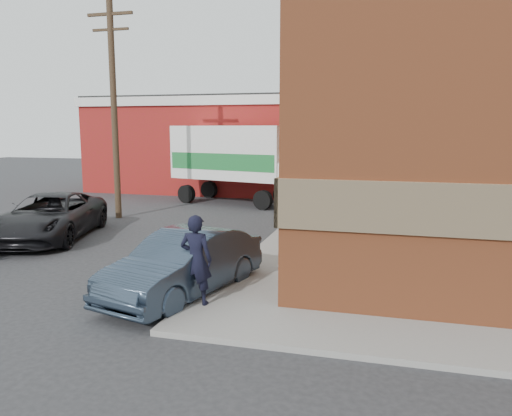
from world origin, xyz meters
The scene contains 8 objects.
ground centered at (0.00, 0.00, 0.00)m, with size 90.00×90.00×0.00m, color #28282B.
sidewalk_west centered at (0.60, 9.00, 0.06)m, with size 1.80×18.00×0.12m, color gray.
warehouse centered at (-6.00, 20.00, 2.81)m, with size 16.30×8.30×5.60m.
utility_pole centered at (-7.50, 9.00, 4.75)m, with size 2.00×0.26×9.00m.
man centered at (-0.20, -0.25, 1.07)m, with size 0.70×0.46×1.91m, color black.
sedan centered at (-0.80, 0.50, 0.74)m, with size 1.56×4.47×1.47m, color #2D3A4B.
suv_a centered at (-7.64, 4.78, 0.77)m, with size 2.56×5.56×1.55m, color black.
box_truck centered at (-3.26, 14.00, 2.24)m, with size 8.21×4.19×3.89m.
Camera 1 is at (3.66, -9.66, 3.79)m, focal length 35.00 mm.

